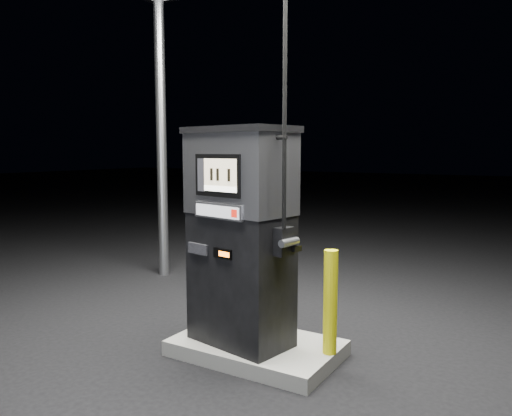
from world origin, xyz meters
The scene contains 5 objects.
ground centered at (0.00, 0.00, 0.00)m, with size 80.00×80.00×0.00m, color black.
pump_island centered at (0.00, 0.00, 0.07)m, with size 1.60×1.00×0.15m, color slate.
fuel_dispenser centered at (-0.12, -0.10, 1.23)m, with size 1.21×0.80×4.37m.
bollard_left centered at (-0.55, 0.18, 0.66)m, with size 0.14×0.14×1.02m, color #D0CD0B.
bollard_right centered at (0.74, 0.10, 0.64)m, with size 0.13×0.13×0.98m, color #D0CD0B.
Camera 1 is at (2.48, -4.08, 2.03)m, focal length 35.00 mm.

